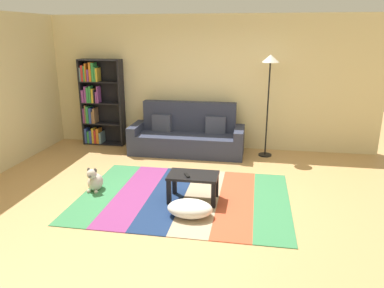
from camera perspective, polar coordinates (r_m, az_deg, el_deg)
ground_plane at (r=5.66m, az=-0.79°, el=-7.71°), size 14.00×14.00×0.00m
back_wall at (r=7.74m, az=2.71°, el=9.36°), size 6.80×0.10×2.70m
left_wall at (r=7.34m, az=-26.94°, el=7.16°), size 0.10×5.50×2.70m
rug at (r=5.56m, az=-1.22°, el=-8.14°), size 3.07×2.27×0.01m
couch at (r=7.49m, az=-0.70°, el=1.20°), size 2.26×0.80×1.00m
bookshelf at (r=8.22m, az=-14.33°, el=6.14°), size 0.90×0.28×1.82m
coffee_table at (r=5.33m, az=0.18°, el=-5.49°), size 0.71×0.45×0.40m
pouf at (r=4.97m, az=-0.32°, el=-9.89°), size 0.60×0.42×0.22m
dog at (r=5.92m, az=-14.71°, el=-5.50°), size 0.22×0.35×0.40m
standing_lamp at (r=7.18m, az=11.86°, el=10.72°), size 0.32×0.32×1.96m
tv_remote at (r=5.24m, az=-0.77°, el=-4.82°), size 0.11×0.15×0.02m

